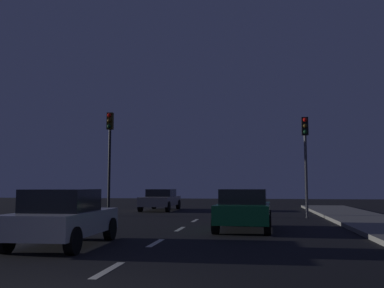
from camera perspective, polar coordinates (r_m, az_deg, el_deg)
ground_plane at (r=12.56m, az=-4.26°, el=-12.78°), size 80.00×80.00×0.00m
lane_stripe_second at (r=8.38m, az=-11.22°, el=-16.28°), size 0.16×1.60×0.01m
lane_stripe_third at (r=11.98m, az=-4.91°, el=-13.11°), size 0.16×1.60×0.01m
lane_stripe_fourth at (r=15.68m, az=-1.62°, el=-11.35°), size 0.16×1.60×0.01m
lane_stripe_fifth at (r=19.42m, az=0.39°, el=-10.25°), size 0.16×1.60×0.01m
traffic_signal_left at (r=22.88m, az=-11.02°, el=0.03°), size 0.32×0.38×5.45m
traffic_signal_right at (r=21.67m, az=15.01°, el=-0.39°), size 0.32×0.38×4.96m
car_stopped_ahead at (r=15.30m, az=7.00°, el=-8.68°), size 2.02×4.08×1.45m
car_adjacent_lane at (r=11.72m, az=-16.94°, el=-9.41°), size 1.95×3.85×1.48m
car_oncoming_far at (r=27.45m, az=-4.23°, el=-7.42°), size 1.91×4.57×1.35m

